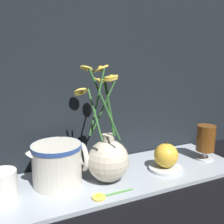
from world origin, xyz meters
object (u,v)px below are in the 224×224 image
vase_with_flowers (108,158)px  yellow_mug (1,185)px  tea_glass (206,139)px  ceramic_pitcher (58,162)px  orange_fruit (166,155)px

vase_with_flowers → yellow_mug: vase_with_flowers is taller
vase_with_flowers → yellow_mug: 0.29m
tea_glass → ceramic_pitcher: bearing=175.4°
ceramic_pitcher → vase_with_flowers: bearing=-17.0°
vase_with_flowers → orange_fruit: vase_with_flowers is taller
tea_glass → orange_fruit: size_ratio=1.45×
vase_with_flowers → tea_glass: size_ratio=2.73×
yellow_mug → tea_glass: size_ratio=0.69×
yellow_mug → orange_fruit: bearing=-3.8°
ceramic_pitcher → tea_glass: bearing=-4.6°
tea_glass → orange_fruit: (-0.18, -0.01, -0.02)m
yellow_mug → orange_fruit: 0.49m
vase_with_flowers → ceramic_pitcher: (-0.14, 0.04, -0.01)m
yellow_mug → vase_with_flowers: bearing=-4.0°
vase_with_flowers → ceramic_pitcher: bearing=163.0°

